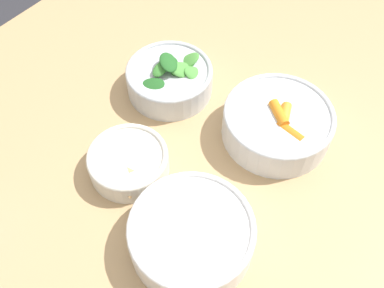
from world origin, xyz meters
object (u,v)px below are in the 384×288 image
bowl_greens (170,78)px  bowl_beans_hotdog (192,235)px  bowl_cookies (129,162)px  bowl_carrots (278,123)px

bowl_greens → bowl_beans_hotdog: 0.33m
bowl_cookies → bowl_greens: bearing=-162.0°
bowl_greens → bowl_beans_hotdog: (0.23, 0.23, -0.00)m
bowl_carrots → bowl_beans_hotdog: bowl_carrots is taller
bowl_greens → bowl_beans_hotdog: bearing=44.4°
bowl_carrots → bowl_beans_hotdog: size_ratio=1.03×
bowl_beans_hotdog → bowl_greens: bearing=-135.6°
bowl_greens → bowl_cookies: size_ratio=1.22×
bowl_carrots → bowl_beans_hotdog: 0.26m
bowl_cookies → bowl_beans_hotdog: bearing=75.5°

